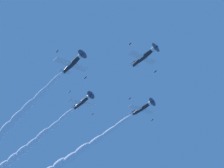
{
  "coord_description": "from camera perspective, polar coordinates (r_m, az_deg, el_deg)",
  "views": [
    {
      "loc": [
        -47.85,
        -7.21,
        1.84
      ],
      "look_at": [
        2.03,
        3.78,
        55.66
      ],
      "focal_mm": 46.52,
      "sensor_mm": 36.0,
      "label": 1
    }
  ],
  "objects": [
    {
      "name": "airplane_slot_tail",
      "position": [
        81.23,
        -5.79,
        -3.47
      ],
      "size": [
        7.97,
        8.03,
        3.62
      ],
      "color": "#232328"
    },
    {
      "name": "airplane_lead",
      "position": [
        69.45,
        6.38,
        5.41
      ],
      "size": [
        7.96,
        8.02,
        3.62
      ],
      "color": "#232328"
    },
    {
      "name": "smoke_trail_slot_tail",
      "position": [
        115.79,
        -20.79,
        -15.25
      ],
      "size": [
        39.19,
        53.19,
        4.33
      ],
      "color": "white"
    },
    {
      "name": "airplane_left_wingman",
      "position": [
        79.62,
        6.01,
        -4.74
      ],
      "size": [
        8.16,
        7.99,
        3.13
      ],
      "color": "#232328"
    },
    {
      "name": "airplane_right_wingman",
      "position": [
        69.31,
        -7.67,
        4.09
      ],
      "size": [
        8.08,
        8.04,
        3.47
      ],
      "color": "#232328"
    }
  ]
}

